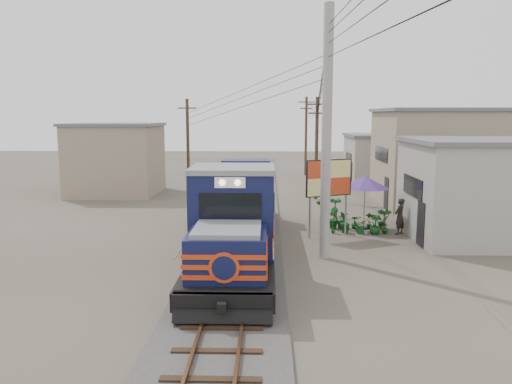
{
  "coord_description": "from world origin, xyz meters",
  "views": [
    {
      "loc": [
        1.23,
        -20.29,
        5.78
      ],
      "look_at": [
        0.63,
        2.83,
        2.2
      ],
      "focal_mm": 35.0,
      "sensor_mm": 36.0,
      "label": 1
    }
  ],
  "objects_px": {
    "locomotive": "(239,213)",
    "billboard": "(329,180)",
    "vendor": "(400,216)",
    "market_umbrella": "(365,182)"
  },
  "relations": [
    {
      "from": "locomotive",
      "to": "billboard",
      "type": "bearing_deg",
      "value": 35.14
    },
    {
      "from": "market_umbrella",
      "to": "vendor",
      "type": "xyz_separation_m",
      "value": [
        1.51,
        -1.18,
        -1.51
      ]
    },
    {
      "from": "billboard",
      "to": "vendor",
      "type": "height_order",
      "value": "billboard"
    },
    {
      "from": "locomotive",
      "to": "vendor",
      "type": "xyz_separation_m",
      "value": [
        7.62,
        3.46,
        -0.81
      ]
    },
    {
      "from": "market_umbrella",
      "to": "vendor",
      "type": "relative_size",
      "value": 1.82
    },
    {
      "from": "locomotive",
      "to": "billboard",
      "type": "height_order",
      "value": "locomotive"
    },
    {
      "from": "locomotive",
      "to": "market_umbrella",
      "type": "height_order",
      "value": "locomotive"
    },
    {
      "from": "locomotive",
      "to": "vendor",
      "type": "bearing_deg",
      "value": 24.39
    },
    {
      "from": "billboard",
      "to": "market_umbrella",
      "type": "height_order",
      "value": "billboard"
    },
    {
      "from": "locomotive",
      "to": "billboard",
      "type": "distance_m",
      "value": 5.08
    }
  ]
}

